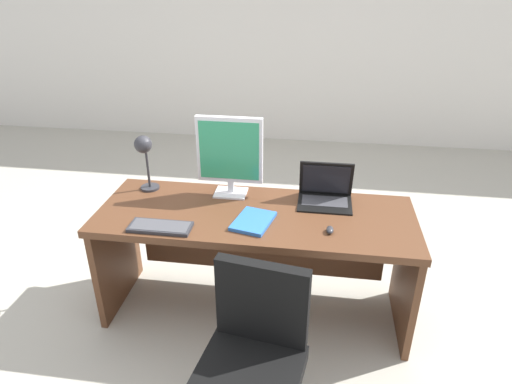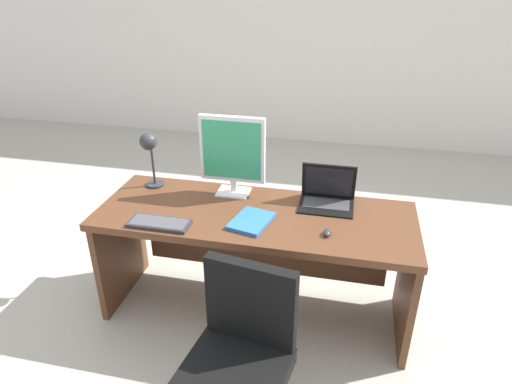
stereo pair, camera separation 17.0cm
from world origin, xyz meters
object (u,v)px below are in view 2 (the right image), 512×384
laptop (328,192)px  office_chair (238,375)px  desk (256,237)px  mouse (327,233)px  monitor (232,152)px  keyboard (159,223)px  desk_lamp (149,148)px  book (251,221)px

laptop → office_chair: size_ratio=0.38×
desk → laptop: bearing=24.0°
mouse → desk: bearing=155.3°
monitor → keyboard: monitor is taller
monitor → desk_lamp: monitor is taller
monitor → laptop: size_ratio=1.55×
mouse → office_chair: (-0.33, -0.67, -0.41)m
laptop → book: (-0.40, -0.34, -0.06)m
laptop → office_chair: bearing=-105.9°
monitor → keyboard: bearing=-122.6°
office_chair → laptop: bearing=74.1°
book → mouse: bearing=-5.5°
desk_lamp → laptop: bearing=1.4°
monitor → keyboard: (-0.30, -0.47, -0.27)m
desk → book: (0.01, -0.16, 0.20)m
laptop → mouse: (0.03, -0.38, -0.06)m
laptop → book: bearing=-139.6°
laptop → keyboard: 1.01m
monitor → book: 0.47m
keyboard → laptop: bearing=27.9°
keyboard → desk: bearing=30.9°
desk → book: book is taller
desk → book: size_ratio=6.20×
mouse → monitor: bearing=148.8°
monitor → mouse: (0.62, -0.38, -0.26)m
mouse → book: 0.43m
desk_lamp → office_chair: (0.83, -1.02, -0.66)m
laptop → monitor: bearing=-179.9°
monitor → desk: bearing=-43.2°
laptop → keyboard: bearing=-152.1°
laptop → desk_lamp: desk_lamp is taller
monitor → mouse: monitor is taller
keyboard → mouse: bearing=5.9°
monitor → mouse: size_ratio=7.12×
book → keyboard: bearing=-164.7°
keyboard → book: size_ratio=1.15×
keyboard → book: (0.50, 0.14, -0.00)m
monitor → desk_lamp: 0.53m
monitor → laptop: (0.59, 0.00, -0.21)m
desk_lamp → book: size_ratio=1.24×
keyboard → office_chair: office_chair is taller
mouse → desk_lamp: bearing=163.1°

